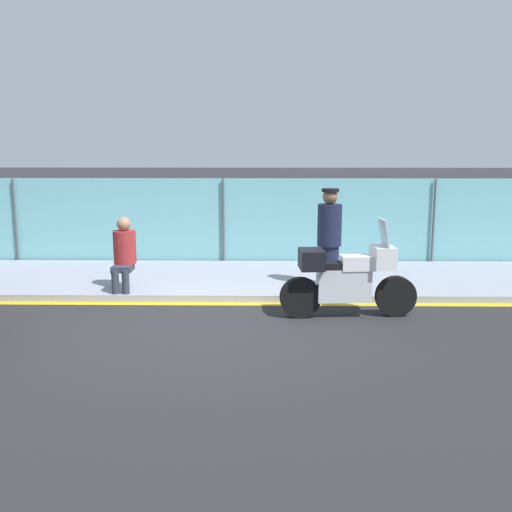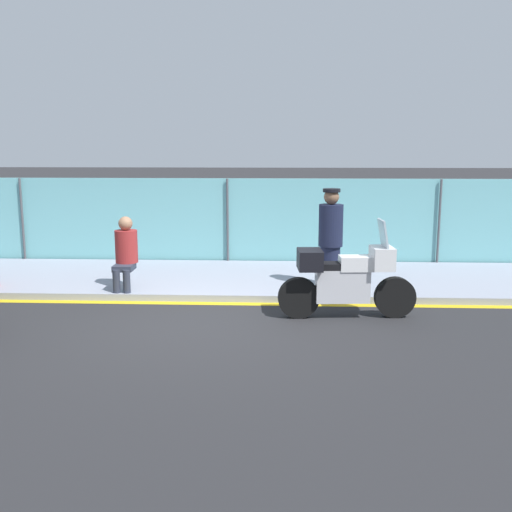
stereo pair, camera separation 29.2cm
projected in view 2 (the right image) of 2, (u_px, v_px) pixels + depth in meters
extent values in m
plane|color=#262628|center=(201.00, 325.00, 8.85)|extent=(120.00, 120.00, 0.00)
cube|color=#8E93A3|center=(221.00, 279.00, 11.63)|extent=(33.68, 3.08, 0.12)
cube|color=gold|center=(211.00, 303.00, 10.03)|extent=(33.68, 0.18, 0.01)
cube|color=#6BB2B7|center=(228.00, 222.00, 13.06)|extent=(32.00, 0.08, 1.91)
cylinder|color=#4C4C51|center=(23.00, 222.00, 13.17)|extent=(0.05, 0.05, 1.91)
cylinder|color=#4C4C51|center=(228.00, 223.00, 12.97)|extent=(0.05, 0.05, 1.91)
cylinder|color=#4C4C51|center=(439.00, 224.00, 12.76)|extent=(0.05, 0.05, 1.91)
cylinder|color=black|center=(395.00, 297.00, 9.20)|extent=(0.64, 0.18, 0.63)
cylinder|color=black|center=(299.00, 298.00, 9.16)|extent=(0.64, 0.18, 0.63)
cube|color=silver|center=(342.00, 285.00, 9.14)|extent=(0.84, 0.34, 0.51)
cube|color=white|center=(357.00, 263.00, 9.08)|extent=(0.54, 0.34, 0.22)
cube|color=black|center=(337.00, 266.00, 9.08)|extent=(0.62, 0.32, 0.10)
cube|color=white|center=(382.00, 258.00, 9.08)|extent=(0.35, 0.50, 0.34)
cube|color=silver|center=(383.00, 233.00, 9.01)|extent=(0.13, 0.43, 0.42)
cube|color=black|center=(310.00, 260.00, 9.06)|extent=(0.39, 0.53, 0.30)
cylinder|color=#191E38|center=(330.00, 266.00, 10.66)|extent=(0.35, 0.35, 0.74)
cylinder|color=#191E38|center=(331.00, 225.00, 10.52)|extent=(0.43, 0.43, 0.74)
sphere|color=brown|center=(332.00, 197.00, 10.43)|extent=(0.27, 0.27, 0.27)
cylinder|color=black|center=(332.00, 190.00, 10.41)|extent=(0.31, 0.31, 0.06)
cylinder|color=#2D3342|center=(116.00, 281.00, 10.24)|extent=(0.13, 0.13, 0.40)
cylinder|color=#2D3342|center=(127.00, 281.00, 10.24)|extent=(0.13, 0.13, 0.40)
cube|color=#2D3342|center=(124.00, 267.00, 10.40)|extent=(0.34, 0.40, 0.10)
cylinder|color=maroon|center=(126.00, 246.00, 10.54)|extent=(0.39, 0.39, 0.57)
sphere|color=#A37556|center=(125.00, 223.00, 10.46)|extent=(0.24, 0.24, 0.24)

